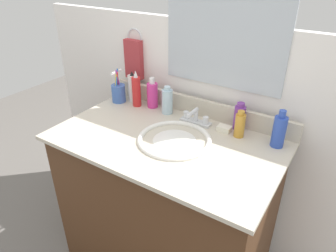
{
  "coord_description": "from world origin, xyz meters",
  "views": [
    {
      "loc": [
        0.67,
        -1.01,
        1.57
      ],
      "look_at": [
        0.01,
        0.0,
        0.9
      ],
      "focal_mm": 33.11,
      "sensor_mm": 36.0,
      "label": 1
    }
  ],
  "objects_px": {
    "bottle_soap_pink": "(152,95)",
    "bottle_cream_purple": "(239,117)",
    "bottle_gel_clear": "(167,101)",
    "soap_bar": "(224,129)",
    "bottle_spray_red": "(136,91)",
    "hand_towel": "(134,59)",
    "cup_blue_plastic": "(118,92)",
    "faucet": "(195,118)",
    "bottle_oil_amber": "(240,125)",
    "bottle_shampoo_blue": "(279,131)",
    "bottle_lotion_white": "(133,88)"
  },
  "relations": [
    {
      "from": "bottle_soap_pink",
      "to": "bottle_cream_purple",
      "type": "relative_size",
      "value": 1.24
    },
    {
      "from": "bottle_gel_clear",
      "to": "soap_bar",
      "type": "bearing_deg",
      "value": -2.45
    },
    {
      "from": "soap_bar",
      "to": "bottle_gel_clear",
      "type": "bearing_deg",
      "value": 177.55
    },
    {
      "from": "bottle_gel_clear",
      "to": "bottle_spray_red",
      "type": "bearing_deg",
      "value": -175.49
    },
    {
      "from": "bottle_gel_clear",
      "to": "bottle_cream_purple",
      "type": "height_order",
      "value": "bottle_gel_clear"
    },
    {
      "from": "bottle_spray_red",
      "to": "bottle_gel_clear",
      "type": "relative_size",
      "value": 1.36
    },
    {
      "from": "bottle_cream_purple",
      "to": "bottle_soap_pink",
      "type": "bearing_deg",
      "value": -177.34
    },
    {
      "from": "soap_bar",
      "to": "hand_towel",
      "type": "bearing_deg",
      "value": 170.08
    },
    {
      "from": "bottle_spray_red",
      "to": "bottle_soap_pink",
      "type": "relative_size",
      "value": 1.21
    },
    {
      "from": "bottle_spray_red",
      "to": "cup_blue_plastic",
      "type": "height_order",
      "value": "bottle_spray_red"
    },
    {
      "from": "hand_towel",
      "to": "bottle_cream_purple",
      "type": "xyz_separation_m",
      "value": [
        0.67,
        -0.05,
        -0.16
      ]
    },
    {
      "from": "faucet",
      "to": "bottle_cream_purple",
      "type": "height_order",
      "value": "bottle_cream_purple"
    },
    {
      "from": "faucet",
      "to": "bottle_gel_clear",
      "type": "distance_m",
      "value": 0.19
    },
    {
      "from": "faucet",
      "to": "bottle_gel_clear",
      "type": "relative_size",
      "value": 1.07
    },
    {
      "from": "bottle_oil_amber",
      "to": "bottle_cream_purple",
      "type": "height_order",
      "value": "bottle_cream_purple"
    },
    {
      "from": "bottle_shampoo_blue",
      "to": "bottle_gel_clear",
      "type": "distance_m",
      "value": 0.58
    },
    {
      "from": "bottle_soap_pink",
      "to": "cup_blue_plastic",
      "type": "distance_m",
      "value": 0.21
    },
    {
      "from": "bottle_lotion_white",
      "to": "bottle_gel_clear",
      "type": "xyz_separation_m",
      "value": [
        0.25,
        -0.02,
        -0.01
      ]
    },
    {
      "from": "bottle_shampoo_blue",
      "to": "bottle_lotion_white",
      "type": "bearing_deg",
      "value": 177.68
    },
    {
      "from": "faucet",
      "to": "bottle_soap_pink",
      "type": "height_order",
      "value": "bottle_soap_pink"
    },
    {
      "from": "cup_blue_plastic",
      "to": "soap_bar",
      "type": "distance_m",
      "value": 0.65
    },
    {
      "from": "hand_towel",
      "to": "bottle_gel_clear",
      "type": "relative_size",
      "value": 1.47
    },
    {
      "from": "hand_towel",
      "to": "cup_blue_plastic",
      "type": "relative_size",
      "value": 1.14
    },
    {
      "from": "faucet",
      "to": "hand_towel",
      "type": "bearing_deg",
      "value": 165.95
    },
    {
      "from": "bottle_lotion_white",
      "to": "bottle_cream_purple",
      "type": "bearing_deg",
      "value": 1.93
    },
    {
      "from": "bottle_spray_red",
      "to": "soap_bar",
      "type": "xyz_separation_m",
      "value": [
        0.52,
        0.0,
        -0.08
      ]
    },
    {
      "from": "faucet",
      "to": "bottle_oil_amber",
      "type": "relative_size",
      "value": 1.24
    },
    {
      "from": "bottle_shampoo_blue",
      "to": "bottle_spray_red",
      "type": "distance_m",
      "value": 0.77
    },
    {
      "from": "bottle_gel_clear",
      "to": "bottle_cream_purple",
      "type": "relative_size",
      "value": 1.1
    },
    {
      "from": "bottle_shampoo_blue",
      "to": "bottle_cream_purple",
      "type": "height_order",
      "value": "bottle_shampoo_blue"
    },
    {
      "from": "bottle_shampoo_blue",
      "to": "bottle_spray_red",
      "type": "xyz_separation_m",
      "value": [
        -0.77,
        -0.0,
        0.01
      ]
    },
    {
      "from": "bottle_oil_amber",
      "to": "bottle_shampoo_blue",
      "type": "bearing_deg",
      "value": 3.87
    },
    {
      "from": "bottle_oil_amber",
      "to": "cup_blue_plastic",
      "type": "relative_size",
      "value": 0.66
    },
    {
      "from": "bottle_spray_red",
      "to": "soap_bar",
      "type": "height_order",
      "value": "bottle_spray_red"
    },
    {
      "from": "faucet",
      "to": "bottle_cream_purple",
      "type": "distance_m",
      "value": 0.21
    },
    {
      "from": "bottle_oil_amber",
      "to": "cup_blue_plastic",
      "type": "xyz_separation_m",
      "value": [
        -0.72,
        -0.0,
        -0.0
      ]
    },
    {
      "from": "bottle_soap_pink",
      "to": "bottle_oil_amber",
      "type": "bearing_deg",
      "value": -4.81
    },
    {
      "from": "faucet",
      "to": "bottle_shampoo_blue",
      "type": "height_order",
      "value": "bottle_shampoo_blue"
    },
    {
      "from": "faucet",
      "to": "bottle_lotion_white",
      "type": "bearing_deg",
      "value": 173.97
    },
    {
      "from": "bottle_gel_clear",
      "to": "cup_blue_plastic",
      "type": "bearing_deg",
      "value": -175.24
    },
    {
      "from": "hand_towel",
      "to": "bottle_cream_purple",
      "type": "height_order",
      "value": "hand_towel"
    },
    {
      "from": "bottle_lotion_white",
      "to": "bottle_cream_purple",
      "type": "xyz_separation_m",
      "value": [
        0.63,
        0.02,
        -0.02
      ]
    },
    {
      "from": "bottle_shampoo_blue",
      "to": "bottle_lotion_white",
      "type": "height_order",
      "value": "bottle_lotion_white"
    },
    {
      "from": "bottle_lotion_white",
      "to": "bottle_soap_pink",
      "type": "height_order",
      "value": "bottle_lotion_white"
    },
    {
      "from": "faucet",
      "to": "soap_bar",
      "type": "distance_m",
      "value": 0.15
    },
    {
      "from": "bottle_shampoo_blue",
      "to": "bottle_spray_red",
      "type": "height_order",
      "value": "bottle_spray_red"
    },
    {
      "from": "bottle_soap_pink",
      "to": "cup_blue_plastic",
      "type": "bearing_deg",
      "value": -167.0
    },
    {
      "from": "cup_blue_plastic",
      "to": "faucet",
      "type": "bearing_deg",
      "value": 0.39
    },
    {
      "from": "bottle_shampoo_blue",
      "to": "faucet",
      "type": "bearing_deg",
      "value": -178.36
    },
    {
      "from": "hand_towel",
      "to": "bottle_shampoo_blue",
      "type": "distance_m",
      "value": 0.88
    }
  ]
}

